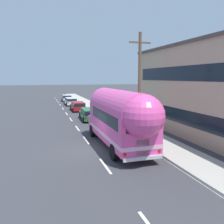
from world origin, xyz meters
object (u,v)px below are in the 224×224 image
(car_fourth, at_px, (67,98))
(car_second, at_px, (78,106))
(car_lead, at_px, (89,113))
(utility_pole, at_px, (139,84))
(car_third, at_px, (71,101))
(painted_bus, at_px, (121,116))

(car_fourth, bearing_deg, car_second, -89.81)
(car_lead, xyz_separation_m, car_fourth, (-0.13, 23.11, -0.01))
(utility_pole, xyz_separation_m, car_second, (-2.37, 17.25, -3.63))
(car_third, bearing_deg, painted_bus, -89.81)
(painted_bus, relative_size, car_third, 2.16)
(painted_bus, xyz_separation_m, car_second, (0.04, 19.63, -1.51))
(painted_bus, distance_m, car_fourth, 34.74)
(utility_pole, relative_size, car_fourth, 1.98)
(painted_bus, height_order, car_fourth, painted_bus)
(painted_bus, distance_m, car_lead, 11.70)
(utility_pole, relative_size, car_second, 1.90)
(car_lead, bearing_deg, car_second, 90.56)
(utility_pole, height_order, painted_bus, utility_pole)
(car_second, bearing_deg, painted_bus, -90.11)
(utility_pole, distance_m, car_fourth, 32.61)
(painted_bus, xyz_separation_m, car_lead, (0.12, 11.60, -1.51))
(painted_bus, distance_m, car_third, 27.46)
(car_fourth, bearing_deg, utility_pole, -85.71)
(car_second, bearing_deg, car_third, 90.95)
(car_second, bearing_deg, car_lead, -89.44)
(painted_bus, relative_size, car_fourth, 2.45)
(utility_pole, bearing_deg, car_second, 97.84)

